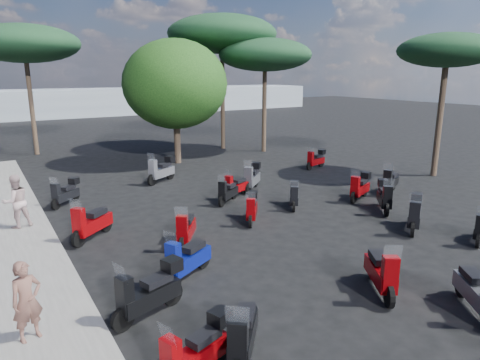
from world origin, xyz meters
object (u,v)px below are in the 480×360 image
pine_0 (222,34)px  scooter_26 (390,182)px  woman (27,301)px  scooter_16 (228,192)px  scooter_5 (65,193)px  scooter_15 (236,187)px  scooter_20 (360,187)px  scooter_1 (196,353)px  scooter_10 (186,230)px  scooter_27 (316,160)px  scooter_9 (252,209)px  pine_1 (265,55)px  scooter_3 (149,293)px  pedestrian_far (16,201)px  scooter_25 (384,197)px  scooter_4 (91,224)px  scooter_21 (252,178)px  pine_3 (447,51)px  scooter_13 (477,292)px  broadleaf_tree (175,84)px  scooter_7 (382,273)px  scooter_8 (187,260)px  scooter_19 (414,214)px  scooter_11 (161,170)px  scooter_14 (294,196)px  pine_2 (24,44)px  scooter_2 (243,336)px

pine_0 → scooter_26: bearing=-88.0°
woman → pine_0: pine_0 is taller
scooter_16 → scooter_5: bearing=26.4°
scooter_15 → scooter_20: bearing=-146.7°
scooter_1 → scooter_10: 5.71m
scooter_1 → scooter_27: 16.68m
scooter_9 → pine_1: size_ratio=0.19×
scooter_1 → scooter_3: 2.18m
pedestrian_far → scooter_15: size_ratio=1.14×
scooter_25 → scooter_4: bearing=25.6°
scooter_10 → scooter_15: 5.15m
scooter_21 → pine_3: bearing=-146.9°
scooter_13 → scooter_21: (1.36, 10.61, 0.05)m
pedestrian_far → broadleaf_tree: (8.67, 7.23, 3.30)m
pedestrian_far → scooter_20: 12.33m
scooter_7 → scooter_15: (1.21, 8.39, -0.07)m
scooter_7 → pine_0: 20.96m
pedestrian_far → scooter_3: bearing=89.7°
scooter_8 → pine_0: (9.97, 15.75, 6.76)m
scooter_1 → scooter_19: 9.33m
scooter_13 → scooter_1: bearing=22.8°
scooter_20 → pine_1: (2.94, 10.87, 5.45)m
scooter_1 → scooter_20: scooter_20 is taller
pedestrian_far → scooter_11: 7.19m
scooter_10 → scooter_20: (7.83, 0.59, 0.03)m
scooter_20 → scooter_7: bearing=113.6°
scooter_8 → scooter_16: (4.01, 4.91, -0.07)m
scooter_13 → scooter_14: 7.85m
scooter_1 → scooter_5: (-0.01, 11.23, -0.02)m
scooter_8 → scooter_26: (10.44, 2.49, -0.00)m
scooter_27 → broadleaf_tree: bearing=31.8°
scooter_25 → woman: bearing=50.8°
scooter_5 → scooter_19: size_ratio=0.81×
scooter_26 → pine_3: 7.08m
scooter_14 → pine_1: 13.01m
pine_3 → scooter_27: bearing=132.0°
scooter_25 → pine_2: (-9.31, 18.91, 6.03)m
scooter_27 → scooter_8: bearing=110.0°
scooter_1 → scooter_8: scooter_8 is taller
scooter_26 → scooter_13: bearing=114.1°
pedestrian_far → scooter_2: 9.51m
scooter_27 → pedestrian_far: bearing=82.9°
scooter_1 → scooter_7: bearing=-105.0°
scooter_19 → pine_0: bearing=-42.4°
scooter_19 → pine_2: (-8.52, 20.76, 6.02)m
pine_2 → scooter_11: bearing=-69.6°
pedestrian_far → scooter_16: 7.27m
scooter_7 → scooter_15: bearing=-65.5°
scooter_2 → pine_1: pine_1 is taller
scooter_7 → broadleaf_tree: broadleaf_tree is taller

